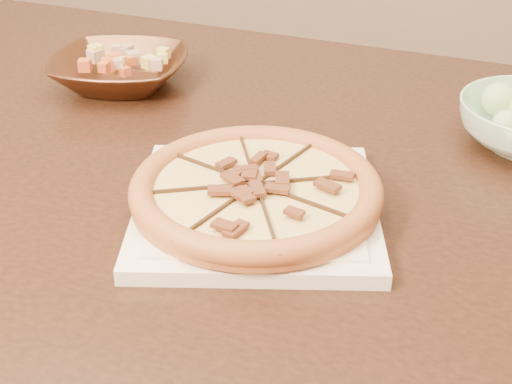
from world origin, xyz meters
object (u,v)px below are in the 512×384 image
dining_table (216,205)px  plate (256,207)px  bronze_bowl (121,71)px  pizza (256,189)px

dining_table → plate: (0.11, -0.15, 0.11)m
dining_table → plate: plate is taller
dining_table → bronze_bowl: size_ratio=7.22×
plate → pizza: (-0.00, 0.00, 0.02)m
pizza → bronze_bowl: size_ratio=1.35×
plate → bronze_bowl: (-0.32, 0.30, 0.02)m
plate → pizza: bearing=154.7°
dining_table → plate: size_ratio=4.52×
pizza → dining_table: bearing=126.3°
dining_table → bronze_bowl: bronze_bowl is taller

